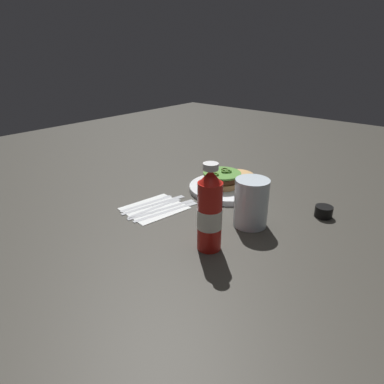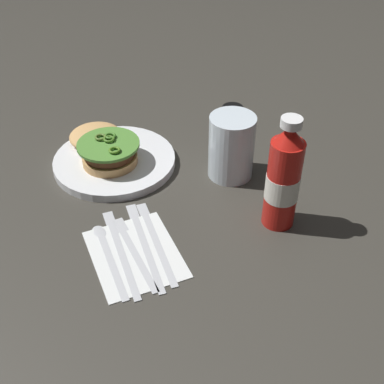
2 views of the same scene
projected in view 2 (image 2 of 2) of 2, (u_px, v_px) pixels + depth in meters
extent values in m
plane|color=#36342D|center=(204.00, 162.00, 1.02)|extent=(3.00, 3.00, 0.00)
cylinder|color=white|center=(115.00, 161.00, 1.01)|extent=(0.25, 0.25, 0.02)
cylinder|color=tan|center=(110.00, 159.00, 0.98)|extent=(0.11, 0.11, 0.02)
cylinder|color=#512D19|center=(109.00, 152.00, 0.97)|extent=(0.10, 0.10, 0.02)
cylinder|color=red|center=(109.00, 147.00, 0.97)|extent=(0.09, 0.09, 0.01)
cylinder|color=#4D8532|center=(108.00, 144.00, 0.96)|extent=(0.12, 0.12, 0.01)
torus|color=#4B7A21|center=(114.00, 150.00, 0.93)|extent=(0.02, 0.02, 0.01)
torus|color=#417827|center=(110.00, 136.00, 0.97)|extent=(0.02, 0.02, 0.01)
torus|color=#4E6B28|center=(100.00, 137.00, 0.97)|extent=(0.02, 0.02, 0.01)
torus|color=#457422|center=(109.00, 139.00, 0.97)|extent=(0.02, 0.02, 0.01)
ellipsoid|color=tan|center=(95.00, 136.00, 1.04)|extent=(0.11, 0.11, 0.03)
cylinder|color=red|center=(282.00, 184.00, 0.83)|extent=(0.06, 0.06, 0.17)
cone|color=red|center=(290.00, 135.00, 0.76)|extent=(0.05, 0.05, 0.03)
cylinder|color=white|center=(292.00, 122.00, 0.75)|extent=(0.03, 0.03, 0.01)
cylinder|color=white|center=(282.00, 186.00, 0.83)|extent=(0.06, 0.06, 0.05)
cylinder|color=silver|center=(231.00, 147.00, 0.95)|extent=(0.09, 0.09, 0.13)
cylinder|color=black|center=(232.00, 113.00, 1.15)|extent=(0.05, 0.05, 0.03)
cube|color=white|center=(135.00, 254.00, 0.81)|extent=(0.19, 0.16, 0.00)
cube|color=silver|center=(158.00, 245.00, 0.82)|extent=(0.18, 0.05, 0.00)
cube|color=silver|center=(146.00, 216.00, 0.88)|extent=(0.08, 0.04, 0.00)
cube|color=silver|center=(147.00, 249.00, 0.82)|extent=(0.19, 0.06, 0.00)
cube|color=silver|center=(135.00, 217.00, 0.88)|extent=(0.08, 0.04, 0.00)
cube|color=silver|center=(135.00, 252.00, 0.81)|extent=(0.18, 0.03, 0.00)
cube|color=silver|center=(119.00, 224.00, 0.86)|extent=(0.04, 0.03, 0.00)
cube|color=silver|center=(123.00, 256.00, 0.80)|extent=(0.19, 0.05, 0.00)
cube|color=silver|center=(112.00, 225.00, 0.86)|extent=(0.08, 0.03, 0.00)
cube|color=silver|center=(111.00, 260.00, 0.80)|extent=(0.18, 0.04, 0.00)
ellipsoid|color=silver|center=(100.00, 231.00, 0.85)|extent=(0.04, 0.03, 0.00)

